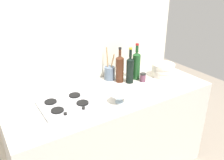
# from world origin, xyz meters

# --- Properties ---
(counter_block) EXTENTS (1.80, 0.70, 0.90)m
(counter_block) POSITION_xyz_m (0.00, 0.00, 0.45)
(counter_block) COLOR beige
(counter_block) RESTS_ON ground
(backsplash_panel) EXTENTS (1.90, 0.06, 2.35)m
(backsplash_panel) POSITION_xyz_m (0.00, 0.38, 1.18)
(backsplash_panel) COLOR beige
(backsplash_panel) RESTS_ON ground
(stovetop_hob) EXTENTS (0.41, 0.33, 0.04)m
(stovetop_hob) POSITION_xyz_m (-0.42, 0.00, 0.91)
(stovetop_hob) COLOR #B2B2B7
(stovetop_hob) RESTS_ON counter_block
(plate_stack) EXTENTS (0.23, 0.23, 0.13)m
(plate_stack) POSITION_xyz_m (0.63, 0.04, 0.97)
(plate_stack) COLOR silver
(plate_stack) RESTS_ON counter_block
(wine_bottle_leftmost) EXTENTS (0.08, 0.08, 0.34)m
(wine_bottle_leftmost) POSITION_xyz_m (0.19, 0.16, 1.04)
(wine_bottle_leftmost) COLOR #472314
(wine_bottle_leftmost) RESTS_ON counter_block
(wine_bottle_mid_left) EXTENTS (0.08, 0.08, 0.36)m
(wine_bottle_mid_left) POSITION_xyz_m (0.36, 0.13, 1.04)
(wine_bottle_mid_left) COLOR #19471E
(wine_bottle_mid_left) RESTS_ON counter_block
(wine_bottle_mid_right) EXTENTS (0.07, 0.07, 0.34)m
(wine_bottle_mid_right) POSITION_xyz_m (0.25, 0.09, 1.03)
(wine_bottle_mid_right) COLOR black
(wine_bottle_mid_right) RESTS_ON counter_block
(mixing_bowl) EXTENTS (0.15, 0.15, 0.07)m
(mixing_bowl) POSITION_xyz_m (-0.04, -0.18, 0.94)
(mixing_bowl) COLOR silver
(mixing_bowl) RESTS_ON counter_block
(utensil_crock) EXTENTS (0.10, 0.10, 0.32)m
(utensil_crock) POSITION_xyz_m (0.13, 0.25, 0.97)
(utensil_crock) COLOR slate
(utensil_crock) RESTS_ON counter_block
(condiment_jar_front) EXTENTS (0.06, 0.06, 0.08)m
(condiment_jar_front) POSITION_xyz_m (0.38, 0.04, 0.94)
(condiment_jar_front) COLOR #66384C
(condiment_jar_front) RESTS_ON counter_block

